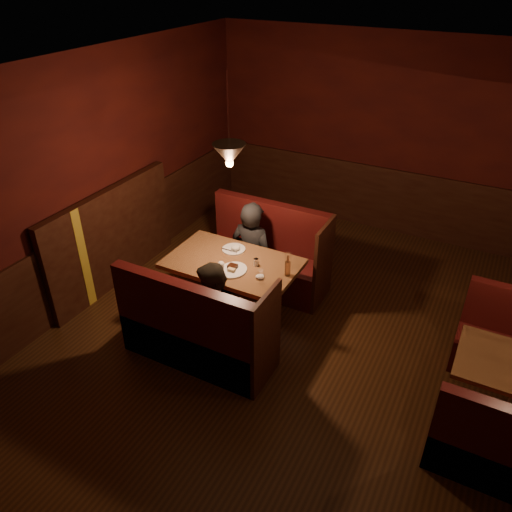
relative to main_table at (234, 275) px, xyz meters
The scene contains 6 objects.
room 1.05m from the main_table, 23.91° to the right, with size 6.02×7.02×2.92m.
main_table is the anchor object (origin of this frame).
main_bench_far 0.88m from the main_table, 88.93° to the left, with size 1.62×0.58×1.11m.
main_bench_near 0.88m from the main_table, 88.93° to the right, with size 1.62×0.58×1.11m.
diner_a 0.67m from the main_table, 99.47° to the left, with size 0.58×0.38×1.58m, color black.
diner_b 0.56m from the main_table, 82.66° to the right, with size 0.68×0.53×1.40m, color black.
Camera 1 is at (1.27, -3.64, 3.79)m, focal length 35.00 mm.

